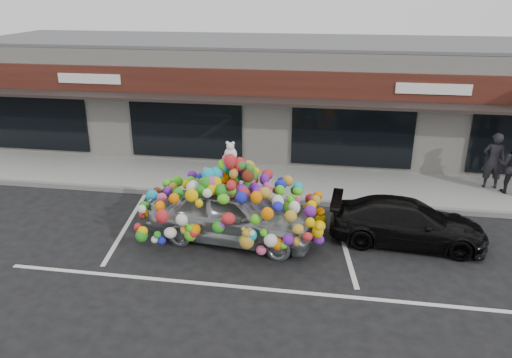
# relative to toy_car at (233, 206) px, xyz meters

# --- Properties ---
(ground) EXTENTS (90.00, 90.00, 0.00)m
(ground) POSITION_rel_toy_car_xyz_m (0.09, 0.05, -0.92)
(ground) COLOR black
(ground) RESTS_ON ground
(shop_building) EXTENTS (24.00, 7.20, 4.31)m
(shop_building) POSITION_rel_toy_car_xyz_m (0.10, 8.50, 1.24)
(shop_building) COLOR silver
(shop_building) RESTS_ON ground
(sidewalk) EXTENTS (26.00, 3.00, 0.15)m
(sidewalk) POSITION_rel_toy_car_xyz_m (0.09, 4.05, -0.85)
(sidewalk) COLOR #969691
(sidewalk) RESTS_ON ground
(kerb) EXTENTS (26.00, 0.18, 0.16)m
(kerb) POSITION_rel_toy_car_xyz_m (0.09, 2.55, -0.85)
(kerb) COLOR slate
(kerb) RESTS_ON ground
(parking_stripe_left) EXTENTS (0.73, 4.37, 0.01)m
(parking_stripe_left) POSITION_rel_toy_car_xyz_m (-3.11, 0.25, -0.92)
(parking_stripe_left) COLOR silver
(parking_stripe_left) RESTS_ON ground
(parking_stripe_mid) EXTENTS (0.73, 4.37, 0.01)m
(parking_stripe_mid) POSITION_rel_toy_car_xyz_m (2.89, 0.25, -0.92)
(parking_stripe_mid) COLOR silver
(parking_stripe_mid) RESTS_ON ground
(lane_line) EXTENTS (14.00, 0.12, 0.01)m
(lane_line) POSITION_rel_toy_car_xyz_m (2.09, -2.25, -0.92)
(lane_line) COLOR silver
(lane_line) RESTS_ON ground
(toy_car) EXTENTS (3.17, 4.88, 2.73)m
(toy_car) POSITION_rel_toy_car_xyz_m (0.00, 0.00, 0.00)
(toy_car) COLOR #A3A9AE
(toy_car) RESTS_ON ground
(black_sedan) EXTENTS (1.86, 4.05, 1.15)m
(black_sedan) POSITION_rel_toy_car_xyz_m (4.49, 0.52, -0.35)
(black_sedan) COLOR black
(black_sedan) RESTS_ON ground
(pedestrian_a) EXTENTS (0.71, 0.50, 1.84)m
(pedestrian_a) POSITION_rel_toy_car_xyz_m (7.56, 4.53, 0.15)
(pedestrian_a) COLOR #232429
(pedestrian_a) RESTS_ON sidewalk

